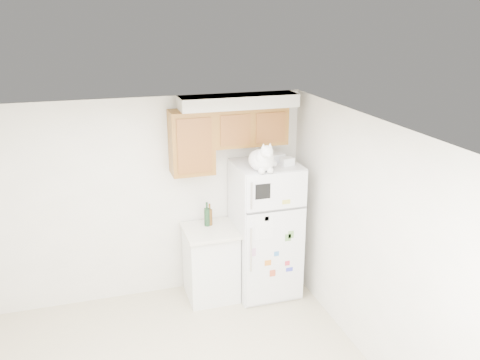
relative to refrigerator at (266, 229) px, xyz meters
name	(u,v)px	position (x,y,z in m)	size (l,w,h in m)	color
room_shell	(188,221)	(-1.23, -1.36, 0.82)	(3.84, 4.04, 2.52)	white
refrigerator	(266,229)	(0.00, 0.00, 0.00)	(0.76, 0.78, 1.70)	white
base_counter	(211,262)	(-0.69, 0.07, -0.39)	(0.64, 0.64, 0.92)	white
cat	(263,159)	(-0.14, -0.25, 0.98)	(0.35, 0.52, 0.36)	white
storage_box_back	(276,158)	(0.14, 0.05, 0.90)	(0.18, 0.13, 0.10)	white
storage_box_front	(287,161)	(0.21, -0.12, 0.89)	(0.15, 0.11, 0.09)	white
bottle_green	(207,214)	(-0.70, 0.17, 0.22)	(0.07, 0.07, 0.31)	#19381E
bottle_amber	(210,214)	(-0.66, 0.18, 0.21)	(0.06, 0.06, 0.28)	#593814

